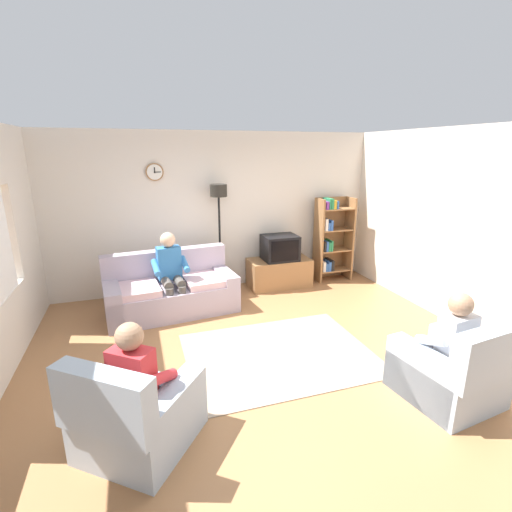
{
  "coord_description": "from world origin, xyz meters",
  "views": [
    {
      "loc": [
        -1.37,
        -3.71,
        2.39
      ],
      "look_at": [
        0.19,
        1.06,
        0.96
      ],
      "focal_mm": 26.21,
      "sensor_mm": 36.0,
      "label": 1
    }
  ],
  "objects_px": {
    "armchair_near_bookshelf": "(450,373)",
    "person_in_right_armchair": "(447,340)",
    "tv": "(280,248)",
    "person_in_left_armchair": "(141,376)",
    "bookshelf": "(331,238)",
    "tv_stand": "(279,273)",
    "armchair_near_window": "(137,416)",
    "person_on_couch": "(171,270)",
    "couch": "(171,292)",
    "floor_lamp": "(219,209)"
  },
  "relations": [
    {
      "from": "couch",
      "to": "tv",
      "type": "relative_size",
      "value": 3.31
    },
    {
      "from": "armchair_near_bookshelf",
      "to": "person_on_couch",
      "type": "bearing_deg",
      "value": 129.58
    },
    {
      "from": "bookshelf",
      "to": "armchair_near_window",
      "type": "distance_m",
      "value": 4.87
    },
    {
      "from": "armchair_near_window",
      "to": "person_in_left_armchair",
      "type": "distance_m",
      "value": 0.33
    },
    {
      "from": "couch",
      "to": "person_in_left_armchair",
      "type": "distance_m",
      "value": 2.67
    },
    {
      "from": "tv",
      "to": "armchair_near_bookshelf",
      "type": "relative_size",
      "value": 0.62
    },
    {
      "from": "armchair_near_window",
      "to": "person_on_couch",
      "type": "distance_m",
      "value": 2.66
    },
    {
      "from": "person_on_couch",
      "to": "person_in_right_armchair",
      "type": "bearing_deg",
      "value": -49.66
    },
    {
      "from": "bookshelf",
      "to": "armchair_near_bookshelf",
      "type": "distance_m",
      "value": 3.67
    },
    {
      "from": "armchair_near_window",
      "to": "couch",
      "type": "bearing_deg",
      "value": 78.51
    },
    {
      "from": "tv_stand",
      "to": "tv",
      "type": "bearing_deg",
      "value": -90.0
    },
    {
      "from": "floor_lamp",
      "to": "armchair_near_bookshelf",
      "type": "height_order",
      "value": "floor_lamp"
    },
    {
      "from": "floor_lamp",
      "to": "person_on_couch",
      "type": "xyz_separation_m",
      "value": [
        -0.9,
        -0.73,
        -0.75
      ]
    },
    {
      "from": "bookshelf",
      "to": "person_in_left_armchair",
      "type": "xyz_separation_m",
      "value": [
        -3.51,
        -3.2,
        -0.2
      ]
    },
    {
      "from": "bookshelf",
      "to": "person_on_couch",
      "type": "xyz_separation_m",
      "value": [
        -3.01,
        -0.7,
        -0.1
      ]
    },
    {
      "from": "armchair_near_window",
      "to": "person_in_left_armchair",
      "type": "xyz_separation_m",
      "value": [
        0.06,
        0.07,
        0.32
      ]
    },
    {
      "from": "tv_stand",
      "to": "person_in_left_armchair",
      "type": "bearing_deg",
      "value": -128.09
    },
    {
      "from": "bookshelf",
      "to": "tv_stand",
      "type": "bearing_deg",
      "value": -176.09
    },
    {
      "from": "bookshelf",
      "to": "armchair_near_bookshelf",
      "type": "bearing_deg",
      "value": -100.06
    },
    {
      "from": "person_in_right_armchair",
      "to": "floor_lamp",
      "type": "bearing_deg",
      "value": 112.59
    },
    {
      "from": "tv_stand",
      "to": "person_on_couch",
      "type": "xyz_separation_m",
      "value": [
        -1.96,
        -0.63,
        0.45
      ]
    },
    {
      "from": "person_in_left_armchair",
      "to": "person_in_right_armchair",
      "type": "bearing_deg",
      "value": -5.74
    },
    {
      "from": "armchair_near_window",
      "to": "person_on_couch",
      "type": "height_order",
      "value": "person_on_couch"
    },
    {
      "from": "bookshelf",
      "to": "person_in_right_armchair",
      "type": "relative_size",
      "value": 1.39
    },
    {
      "from": "tv",
      "to": "person_in_left_armchair",
      "type": "height_order",
      "value": "person_in_left_armchair"
    },
    {
      "from": "armchair_near_bookshelf",
      "to": "bookshelf",
      "type": "bearing_deg",
      "value": 79.94
    },
    {
      "from": "couch",
      "to": "bookshelf",
      "type": "bearing_deg",
      "value": 11.12
    },
    {
      "from": "couch",
      "to": "person_in_left_armchair",
      "type": "bearing_deg",
      "value": -100.62
    },
    {
      "from": "person_in_left_armchair",
      "to": "person_on_couch",
      "type": "bearing_deg",
      "value": 78.74
    },
    {
      "from": "couch",
      "to": "floor_lamp",
      "type": "relative_size",
      "value": 1.07
    },
    {
      "from": "tv_stand",
      "to": "person_in_left_armchair",
      "type": "height_order",
      "value": "person_in_left_armchair"
    },
    {
      "from": "armchair_near_bookshelf",
      "to": "person_in_left_armchair",
      "type": "height_order",
      "value": "person_in_left_armchair"
    },
    {
      "from": "armchair_near_window",
      "to": "person_on_couch",
      "type": "xyz_separation_m",
      "value": [
        0.55,
        2.57,
        0.41
      ]
    },
    {
      "from": "couch",
      "to": "tv",
      "type": "xyz_separation_m",
      "value": [
        1.96,
        0.5,
        0.41
      ]
    },
    {
      "from": "bookshelf",
      "to": "person_on_couch",
      "type": "height_order",
      "value": "bookshelf"
    },
    {
      "from": "tv",
      "to": "tv_stand",
      "type": "bearing_deg",
      "value": 90.0
    },
    {
      "from": "tv_stand",
      "to": "person_in_right_armchair",
      "type": "distance_m",
      "value": 3.46
    },
    {
      "from": "person_in_left_armchair",
      "to": "floor_lamp",
      "type": "bearing_deg",
      "value": 66.55
    },
    {
      "from": "couch",
      "to": "tv",
      "type": "distance_m",
      "value": 2.07
    },
    {
      "from": "tv",
      "to": "floor_lamp",
      "type": "bearing_deg",
      "value": 173.31
    },
    {
      "from": "couch",
      "to": "person_in_right_armchair",
      "type": "xyz_separation_m",
      "value": [
        2.37,
        -2.9,
        0.29
      ]
    },
    {
      "from": "couch",
      "to": "armchair_near_window",
      "type": "xyz_separation_m",
      "value": [
        -0.54,
        -2.68,
        -0.02
      ]
    },
    {
      "from": "bookshelf",
      "to": "person_on_couch",
      "type": "relative_size",
      "value": 1.25
    },
    {
      "from": "person_on_couch",
      "to": "person_in_left_armchair",
      "type": "distance_m",
      "value": 2.55
    },
    {
      "from": "bookshelf",
      "to": "floor_lamp",
      "type": "height_order",
      "value": "floor_lamp"
    },
    {
      "from": "armchair_near_window",
      "to": "person_in_right_armchair",
      "type": "relative_size",
      "value": 1.06
    },
    {
      "from": "armchair_near_bookshelf",
      "to": "person_in_right_armchair",
      "type": "relative_size",
      "value": 0.87
    },
    {
      "from": "tv",
      "to": "person_in_right_armchair",
      "type": "distance_m",
      "value": 3.42
    },
    {
      "from": "tv_stand",
      "to": "person_on_couch",
      "type": "bearing_deg",
      "value": -162.12
    },
    {
      "from": "floor_lamp",
      "to": "armchair_near_window",
      "type": "xyz_separation_m",
      "value": [
        -1.46,
        -3.3,
        -1.16
      ]
    }
  ]
}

